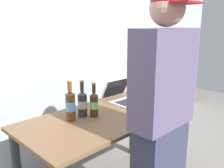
{
  "coord_description": "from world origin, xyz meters",
  "views": [
    {
      "loc": [
        -1.34,
        -1.38,
        1.48
      ],
      "look_at": [
        0.04,
        0.0,
        0.99
      ],
      "focal_mm": 39.27,
      "sensor_mm": 36.0,
      "label": 1
    }
  ],
  "objects_px": {
    "beer_bottle_brown": "(82,103)",
    "person_figure": "(161,122)",
    "beer_bottle_green": "(70,105)",
    "laptop": "(124,96)",
    "beer_bottle_amber": "(94,103)"
  },
  "relations": [
    {
      "from": "beer_bottle_brown",
      "to": "person_figure",
      "type": "distance_m",
      "value": 0.7
    },
    {
      "from": "beer_bottle_brown",
      "to": "beer_bottle_green",
      "type": "relative_size",
      "value": 0.93
    },
    {
      "from": "laptop",
      "to": "person_figure",
      "type": "height_order",
      "value": "person_figure"
    },
    {
      "from": "beer_bottle_amber",
      "to": "beer_bottle_green",
      "type": "bearing_deg",
      "value": 160.03
    },
    {
      "from": "laptop",
      "to": "person_figure",
      "type": "relative_size",
      "value": 0.21
    },
    {
      "from": "beer_bottle_brown",
      "to": "beer_bottle_amber",
      "type": "relative_size",
      "value": 1.07
    },
    {
      "from": "person_figure",
      "to": "beer_bottle_green",
      "type": "bearing_deg",
      "value": 106.51
    },
    {
      "from": "laptop",
      "to": "beer_bottle_amber",
      "type": "relative_size",
      "value": 1.28
    },
    {
      "from": "beer_bottle_green",
      "to": "person_figure",
      "type": "bearing_deg",
      "value": -73.49
    },
    {
      "from": "laptop",
      "to": "beer_bottle_brown",
      "type": "relative_size",
      "value": 1.2
    },
    {
      "from": "beer_bottle_green",
      "to": "person_figure",
      "type": "relative_size",
      "value": 0.19
    },
    {
      "from": "beer_bottle_brown",
      "to": "beer_bottle_green",
      "type": "height_order",
      "value": "beer_bottle_green"
    },
    {
      "from": "laptop",
      "to": "beer_bottle_green",
      "type": "bearing_deg",
      "value": -176.84
    },
    {
      "from": "beer_bottle_brown",
      "to": "person_figure",
      "type": "bearing_deg",
      "value": -82.93
    },
    {
      "from": "beer_bottle_brown",
      "to": "person_figure",
      "type": "relative_size",
      "value": 0.18
    }
  ]
}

